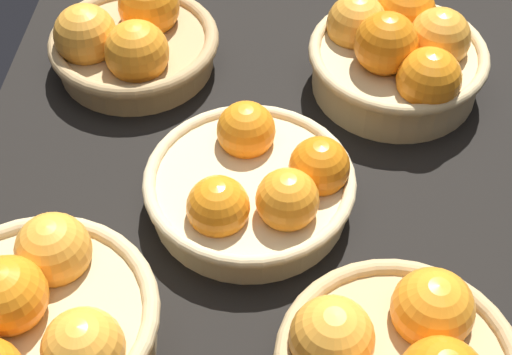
{
  "coord_description": "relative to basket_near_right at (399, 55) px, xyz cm",
  "views": [
    {
      "loc": [
        -58.53,
        -3.46,
        72.46
      ],
      "look_at": [
        -0.62,
        0.82,
        7.0
      ],
      "focal_mm": 54.76,
      "sensor_mm": 36.0,
      "label": 1
    }
  ],
  "objects": [
    {
      "name": "basket_center",
      "position": [
        -22.03,
        16.87,
        -1.59
      ],
      "size": [
        23.94,
        23.94,
        9.58
      ],
      "color": "#D3BC8C",
      "rests_on": "market_tray"
    },
    {
      "name": "basket_far_left",
      "position": [
        -42.25,
        36.22,
        -0.35
      ],
      "size": [
        24.12,
        24.12,
        12.12
      ],
      "color": "tan",
      "rests_on": "market_tray"
    },
    {
      "name": "market_tray",
      "position": [
        -20.67,
        15.99,
        -6.7
      ],
      "size": [
        84.0,
        72.0,
        3.0
      ],
      "primitive_type": "cube",
      "color": "black",
      "rests_on": "ground"
    },
    {
      "name": "basket_far_right",
      "position": [
        1.39,
        35.12,
        -1.05
      ],
      "size": [
        22.67,
        22.67,
        10.69
      ],
      "color": "tan",
      "rests_on": "market_tray"
    },
    {
      "name": "basket_near_right",
      "position": [
        0.0,
        0.0,
        0.0
      ],
      "size": [
        23.04,
        23.04,
        12.65
      ],
      "color": "tan",
      "rests_on": "market_tray"
    }
  ]
}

